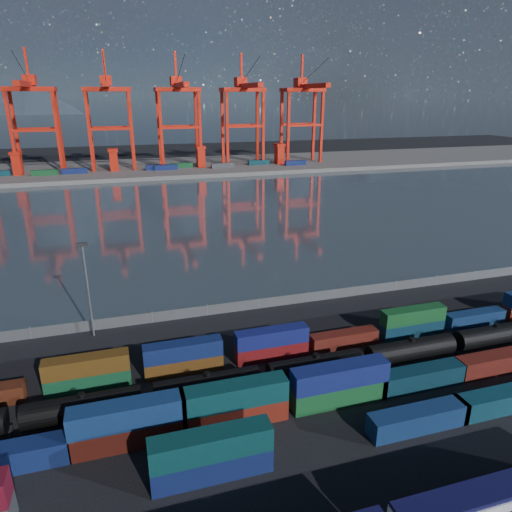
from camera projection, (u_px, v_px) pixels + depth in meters
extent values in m
plane|color=black|center=(319.00, 395.00, 62.16)|extent=(700.00, 700.00, 0.00)
plane|color=#313D46|center=(193.00, 214.00, 156.98)|extent=(700.00, 700.00, 0.00)
cube|color=#514F4C|center=(162.00, 168.00, 251.47)|extent=(700.00, 70.00, 2.00)
cone|color=#1E2630|center=(41.00, 17.00, 1366.22)|extent=(1100.00, 1100.00, 520.00)
cone|color=#1E2630|center=(176.00, 33.00, 1485.01)|extent=(1040.00, 1040.00, 460.00)
cone|color=#1E2630|center=(290.00, 50.00, 1607.12)|extent=(960.00, 960.00, 380.00)
cone|color=#1E2630|center=(377.00, 64.00, 1715.63)|extent=(840.00, 840.00, 300.00)
cube|color=silver|center=(512.00, 500.00, 42.52)|extent=(24.99, 3.00, 3.80)
cube|color=gold|center=(511.00, 507.00, 42.79)|extent=(25.02, 3.09, 0.36)
cube|color=#0F1B4F|center=(212.00, 465.00, 48.48)|extent=(12.99, 2.64, 2.82)
cube|color=#0B393A|center=(211.00, 444.00, 47.54)|extent=(12.99, 2.64, 2.82)
cube|color=navy|center=(418.00, 419.00, 55.43)|extent=(12.99, 2.64, 2.82)
cube|color=#0D3747|center=(500.00, 401.00, 58.77)|extent=(12.99, 2.64, 2.82)
cube|color=navy|center=(6.00, 458.00, 49.39)|extent=(13.14, 2.67, 2.85)
cube|color=#4C160F|center=(130.00, 434.00, 52.92)|extent=(13.14, 2.67, 2.85)
cube|color=navy|center=(128.00, 414.00, 51.97)|extent=(13.14, 2.67, 2.85)
cube|color=maroon|center=(235.00, 414.00, 56.35)|extent=(13.14, 2.67, 2.85)
cube|color=#0B3A3D|center=(235.00, 394.00, 55.41)|extent=(13.14, 2.67, 2.85)
cube|color=#165528|center=(339.00, 393.00, 60.20)|extent=(13.14, 2.67, 2.85)
cube|color=navy|center=(340.00, 375.00, 59.25)|extent=(13.14, 2.67, 2.85)
cube|color=#0B2B39|center=(419.00, 378.00, 63.56)|extent=(13.14, 2.67, 2.85)
cube|color=#5A1912|center=(497.00, 362.00, 67.19)|extent=(13.14, 2.67, 2.85)
cube|color=#13492A|center=(89.00, 380.00, 63.31)|extent=(11.42, 2.32, 2.47)
cube|color=#593811|center=(86.00, 365.00, 62.49)|extent=(11.42, 2.32, 2.47)
cube|color=#553211|center=(184.00, 365.00, 66.92)|extent=(11.42, 2.32, 2.47)
cube|color=navy|center=(183.00, 350.00, 66.10)|extent=(11.42, 2.32, 2.47)
cube|color=maroon|center=(272.00, 351.00, 70.62)|extent=(11.42, 2.32, 2.47)
cube|color=navy|center=(272.00, 337.00, 69.80)|extent=(11.42, 2.32, 2.47)
cube|color=#5A1912|center=(344.00, 339.00, 73.99)|extent=(11.42, 2.32, 2.47)
cube|color=#0C2E43|center=(412.00, 328.00, 77.45)|extent=(11.42, 2.32, 2.47)
cube|color=#165424|center=(413.00, 315.00, 76.63)|extent=(11.42, 2.32, 2.47)
cube|color=navy|center=(475.00, 318.00, 80.98)|extent=(11.42, 2.32, 2.47)
cylinder|color=black|center=(83.00, 407.00, 55.90)|extent=(13.97, 3.12, 3.12)
cylinder|color=black|center=(81.00, 395.00, 55.33)|extent=(0.86, 0.86, 0.54)
cube|color=black|center=(85.00, 419.00, 56.47)|extent=(14.51, 2.15, 0.43)
cube|color=black|center=(43.00, 429.00, 55.30)|extent=(2.69, 1.93, 0.64)
cube|color=black|center=(126.00, 414.00, 57.93)|extent=(2.69, 1.93, 0.64)
cylinder|color=black|center=(208.00, 385.00, 60.12)|extent=(13.97, 3.12, 3.12)
cylinder|color=black|center=(207.00, 374.00, 59.54)|extent=(0.86, 0.86, 0.54)
cube|color=black|center=(208.00, 396.00, 60.69)|extent=(14.51, 2.15, 0.43)
cube|color=black|center=(172.00, 406.00, 59.51)|extent=(2.69, 1.93, 0.64)
cube|color=black|center=(243.00, 393.00, 62.15)|extent=(2.69, 1.93, 0.64)
cylinder|color=black|center=(316.00, 366.00, 64.33)|extent=(13.97, 3.12, 3.12)
cylinder|color=black|center=(316.00, 356.00, 63.76)|extent=(0.86, 0.86, 0.54)
cube|color=black|center=(315.00, 377.00, 64.90)|extent=(14.51, 2.15, 0.43)
cube|color=black|center=(283.00, 385.00, 63.73)|extent=(2.69, 1.93, 0.64)
cube|color=black|center=(346.00, 374.00, 66.36)|extent=(2.69, 1.93, 0.64)
cylinder|color=black|center=(411.00, 350.00, 68.55)|extent=(13.97, 3.12, 3.12)
cylinder|color=black|center=(412.00, 340.00, 67.98)|extent=(0.86, 0.86, 0.54)
cube|color=black|center=(409.00, 360.00, 69.12)|extent=(14.51, 2.15, 0.43)
cube|color=black|center=(381.00, 367.00, 67.95)|extent=(2.69, 1.93, 0.64)
cube|color=black|center=(436.00, 357.00, 70.58)|extent=(2.69, 1.93, 0.64)
cylinder|color=black|center=(494.00, 335.00, 72.77)|extent=(13.97, 3.12, 3.12)
cylinder|color=black|center=(496.00, 325.00, 72.19)|extent=(0.86, 0.86, 0.54)
cube|color=black|center=(493.00, 344.00, 73.34)|extent=(14.51, 2.15, 0.43)
cube|color=black|center=(467.00, 351.00, 72.16)|extent=(2.69, 1.93, 0.64)
cube|color=#595B5E|center=(259.00, 304.00, 87.11)|extent=(160.00, 0.06, 2.00)
cylinder|color=slate|center=(31.00, 333.00, 76.20)|extent=(0.12, 0.12, 2.20)
cylinder|color=slate|center=(94.00, 325.00, 78.92)|extent=(0.12, 0.12, 2.20)
cylinder|color=slate|center=(152.00, 317.00, 81.64)|extent=(0.12, 0.12, 2.20)
cylinder|color=slate|center=(207.00, 310.00, 84.36)|extent=(0.12, 0.12, 2.20)
cylinder|color=slate|center=(259.00, 303.00, 87.08)|extent=(0.12, 0.12, 2.20)
cylinder|color=slate|center=(307.00, 297.00, 89.80)|extent=(0.12, 0.12, 2.20)
cylinder|color=slate|center=(353.00, 291.00, 92.52)|extent=(0.12, 0.12, 2.20)
cylinder|color=slate|center=(396.00, 285.00, 95.24)|extent=(0.12, 0.12, 2.20)
cylinder|color=slate|center=(437.00, 280.00, 97.96)|extent=(0.12, 0.12, 2.20)
cylinder|color=slate|center=(475.00, 275.00, 100.68)|extent=(0.12, 0.12, 2.20)
cylinder|color=slate|center=(511.00, 270.00, 103.40)|extent=(0.12, 0.12, 2.20)
cylinder|color=slate|center=(88.00, 293.00, 74.82)|extent=(0.36, 0.36, 16.00)
cube|color=black|center=(82.00, 245.00, 72.06)|extent=(1.60, 0.40, 0.60)
cube|color=red|center=(12.00, 135.00, 216.29)|extent=(1.48, 1.48, 41.56)
cube|color=red|center=(16.00, 134.00, 226.30)|extent=(1.48, 1.48, 41.56)
cube|color=red|center=(58.00, 134.00, 221.82)|extent=(1.48, 1.48, 41.56)
cube|color=red|center=(60.00, 133.00, 231.82)|extent=(1.48, 1.48, 41.56)
cube|color=red|center=(34.00, 130.00, 218.36)|extent=(20.32, 1.29, 1.29)
cube|color=red|center=(38.00, 129.00, 228.37)|extent=(20.32, 1.29, 1.29)
cube|color=red|center=(30.00, 89.00, 217.15)|extent=(23.09, 12.93, 2.03)
cube|color=red|center=(25.00, 84.00, 206.53)|extent=(2.77, 44.33, 2.31)
cube|color=red|center=(30.00, 80.00, 219.10)|extent=(5.54, 7.39, 4.62)
cube|color=red|center=(27.00, 64.00, 215.13)|extent=(1.11, 1.11, 14.78)
cylinder|color=black|center=(22.00, 69.00, 202.38)|extent=(0.22, 38.01, 12.54)
cube|color=red|center=(90.00, 134.00, 225.81)|extent=(1.48, 1.48, 41.56)
cube|color=red|center=(91.00, 132.00, 235.82)|extent=(1.48, 1.48, 41.56)
cube|color=red|center=(132.00, 133.00, 231.34)|extent=(1.48, 1.48, 41.56)
cube|color=red|center=(131.00, 131.00, 241.35)|extent=(1.48, 1.48, 41.56)
cube|color=red|center=(111.00, 129.00, 227.88)|extent=(20.32, 1.29, 1.29)
cube|color=red|center=(111.00, 127.00, 237.89)|extent=(20.32, 1.29, 1.29)
cube|color=red|center=(107.00, 89.00, 226.67)|extent=(23.09, 12.93, 2.03)
cube|color=red|center=(106.00, 85.00, 216.05)|extent=(2.77, 44.33, 2.31)
cube|color=red|center=(106.00, 81.00, 228.63)|extent=(5.54, 7.39, 4.62)
cube|color=red|center=(104.00, 65.00, 224.65)|extent=(1.11, 1.11, 14.78)
cylinder|color=black|center=(104.00, 70.00, 211.90)|extent=(0.22, 38.01, 12.54)
cube|color=red|center=(161.00, 132.00, 235.33)|extent=(1.48, 1.48, 41.56)
cube|color=red|center=(159.00, 131.00, 245.34)|extent=(1.48, 1.48, 41.56)
cube|color=red|center=(200.00, 131.00, 240.86)|extent=(1.48, 1.48, 41.56)
cube|color=red|center=(197.00, 130.00, 250.87)|extent=(1.48, 1.48, 41.56)
cube|color=red|center=(181.00, 128.00, 237.40)|extent=(20.32, 1.29, 1.29)
cube|color=red|center=(178.00, 126.00, 247.41)|extent=(20.32, 1.29, 1.29)
cube|color=red|center=(177.00, 89.00, 236.19)|extent=(23.09, 12.93, 2.03)
cube|color=red|center=(180.00, 85.00, 225.57)|extent=(2.77, 44.33, 2.31)
cube|color=red|center=(176.00, 81.00, 238.15)|extent=(5.54, 7.39, 4.62)
cube|color=red|center=(175.00, 67.00, 234.18)|extent=(1.11, 1.11, 14.78)
cylinder|color=black|center=(180.00, 71.00, 221.42)|extent=(0.22, 38.01, 12.54)
cube|color=red|center=(227.00, 131.00, 244.85)|extent=(1.48, 1.48, 41.56)
cube|color=red|center=(223.00, 129.00, 254.86)|extent=(1.48, 1.48, 41.56)
cube|color=red|center=(263.00, 130.00, 250.38)|extent=(1.48, 1.48, 41.56)
cube|color=red|center=(257.00, 129.00, 260.39)|extent=(1.48, 1.48, 41.56)
cube|color=red|center=(245.00, 126.00, 246.93)|extent=(20.32, 1.29, 1.29)
cube|color=red|center=(240.00, 125.00, 256.93)|extent=(20.32, 1.29, 1.29)
cube|color=red|center=(242.00, 90.00, 245.71)|extent=(23.09, 12.93, 2.03)
cube|color=red|center=(248.00, 86.00, 235.09)|extent=(2.77, 44.33, 2.31)
cube|color=red|center=(240.00, 82.00, 247.67)|extent=(5.54, 7.39, 4.62)
cube|color=red|center=(241.00, 68.00, 243.70)|extent=(1.11, 1.11, 14.78)
cylinder|color=black|center=(249.00, 72.00, 230.94)|extent=(0.22, 38.01, 12.54)
cube|color=red|center=(288.00, 129.00, 254.37)|extent=(1.48, 1.48, 41.56)
cube|color=red|center=(281.00, 128.00, 264.38)|extent=(1.48, 1.48, 41.56)
cube|color=red|center=(322.00, 129.00, 259.90)|extent=(1.48, 1.48, 41.56)
cube|color=red|center=(314.00, 127.00, 269.91)|extent=(1.48, 1.48, 41.56)
cube|color=red|center=(305.00, 125.00, 256.45)|extent=(20.32, 1.29, 1.29)
cube|color=red|center=(298.00, 124.00, 266.46)|extent=(20.32, 1.29, 1.29)
cube|color=red|center=(303.00, 90.00, 255.23)|extent=(23.09, 12.93, 2.03)
cube|color=red|center=(311.00, 86.00, 244.61)|extent=(2.77, 44.33, 2.31)
cube|color=red|center=(300.00, 82.00, 257.19)|extent=(5.54, 7.39, 4.62)
cube|color=red|center=(302.00, 69.00, 253.22)|extent=(1.11, 1.11, 14.78)
cylinder|color=black|center=(313.00, 73.00, 240.46)|extent=(0.22, 38.01, 12.54)
cube|color=navy|center=(166.00, 167.00, 237.04)|extent=(12.00, 2.44, 2.60)
cube|color=navy|center=(295.00, 163.00, 252.89)|extent=(12.00, 2.44, 2.60)
cube|color=navy|center=(157.00, 167.00, 237.14)|extent=(12.00, 2.44, 2.60)
cube|color=#3F4244|center=(223.00, 166.00, 243.35)|extent=(12.00, 2.44, 2.60)
cube|color=#144C23|center=(44.00, 173.00, 220.72)|extent=(12.00, 2.44, 2.60)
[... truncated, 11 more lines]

